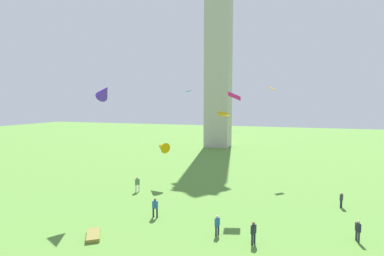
{
  "coord_description": "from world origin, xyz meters",
  "views": [
    {
      "loc": [
        6.18,
        -10.97,
        10.32
      ],
      "look_at": [
        -2.35,
        14.74,
        7.99
      ],
      "focal_mm": 26.08,
      "sensor_mm": 36.0,
      "label": 1
    }
  ],
  "objects_px": {
    "person_0": "(358,230)",
    "person_5": "(137,183)",
    "kite_flying_0": "(104,92)",
    "person_2": "(253,232)",
    "person_1": "(217,224)",
    "kite_flying_2": "(272,89)",
    "person_3": "(155,207)",
    "kite_flying_1": "(162,147)",
    "kite_flying_5": "(188,91)",
    "kite_bundle_2": "(93,235)",
    "kite_flying_4": "(234,96)",
    "monument_obelisk": "(219,38)",
    "person_4": "(341,199)",
    "kite_flying_3": "(223,114)"
  },
  "relations": [
    {
      "from": "person_0",
      "to": "person_5",
      "type": "height_order",
      "value": "person_5"
    },
    {
      "from": "kite_flying_0",
      "to": "person_2",
      "type": "bearing_deg",
      "value": -74.72
    },
    {
      "from": "person_1",
      "to": "kite_flying_2",
      "type": "bearing_deg",
      "value": -170.14
    },
    {
      "from": "person_3",
      "to": "kite_flying_1",
      "type": "bearing_deg",
      "value": -63.81
    },
    {
      "from": "kite_flying_5",
      "to": "kite_bundle_2",
      "type": "xyz_separation_m",
      "value": [
        -0.01,
        -22.53,
        -12.09
      ]
    },
    {
      "from": "kite_flying_4",
      "to": "kite_bundle_2",
      "type": "distance_m",
      "value": 18.79
    },
    {
      "from": "kite_flying_2",
      "to": "kite_flying_1",
      "type": "bearing_deg",
      "value": -174.26
    },
    {
      "from": "monument_obelisk",
      "to": "kite_flying_4",
      "type": "distance_m",
      "value": 40.57
    },
    {
      "from": "person_5",
      "to": "kite_flying_0",
      "type": "height_order",
      "value": "kite_flying_0"
    },
    {
      "from": "monument_obelisk",
      "to": "person_0",
      "type": "relative_size",
      "value": 31.35
    },
    {
      "from": "person_0",
      "to": "kite_flying_2",
      "type": "xyz_separation_m",
      "value": [
        -7.25,
        18.9,
        11.6
      ]
    },
    {
      "from": "person_4",
      "to": "kite_bundle_2",
      "type": "xyz_separation_m",
      "value": [
        -19.5,
        -12.96,
        -0.74
      ]
    },
    {
      "from": "person_4",
      "to": "kite_flying_0",
      "type": "bearing_deg",
      "value": -53.09
    },
    {
      "from": "person_0",
      "to": "kite_bundle_2",
      "type": "bearing_deg",
      "value": -86.46
    },
    {
      "from": "kite_flying_2",
      "to": "monument_obelisk",
      "type": "bearing_deg",
      "value": 88.97
    },
    {
      "from": "person_0",
      "to": "person_1",
      "type": "bearing_deg",
      "value": -90.18
    },
    {
      "from": "person_4",
      "to": "kite_flying_0",
      "type": "xyz_separation_m",
      "value": [
        -23.1,
        -6.04,
        10.67
      ]
    },
    {
      "from": "person_0",
      "to": "kite_flying_3",
      "type": "relative_size",
      "value": 0.88
    },
    {
      "from": "person_1",
      "to": "person_5",
      "type": "xyz_separation_m",
      "value": [
        -11.42,
        7.66,
        0.11
      ]
    },
    {
      "from": "kite_flying_0",
      "to": "kite_flying_1",
      "type": "xyz_separation_m",
      "value": [
        2.61,
        8.16,
        -6.7
      ]
    },
    {
      "from": "person_3",
      "to": "kite_flying_4",
      "type": "height_order",
      "value": "kite_flying_4"
    },
    {
      "from": "person_4",
      "to": "kite_flying_4",
      "type": "height_order",
      "value": "kite_flying_4"
    },
    {
      "from": "person_2",
      "to": "kite_bundle_2",
      "type": "bearing_deg",
      "value": -55.73
    },
    {
      "from": "monument_obelisk",
      "to": "person_3",
      "type": "relative_size",
      "value": 29.4
    },
    {
      "from": "person_1",
      "to": "kite_flying_1",
      "type": "relative_size",
      "value": 0.67
    },
    {
      "from": "person_2",
      "to": "kite_flying_0",
      "type": "relative_size",
      "value": 0.68
    },
    {
      "from": "person_4",
      "to": "kite_flying_2",
      "type": "bearing_deg",
      "value": -125.19
    },
    {
      "from": "kite_flying_5",
      "to": "person_3",
      "type": "bearing_deg",
      "value": 142.21
    },
    {
      "from": "person_1",
      "to": "person_5",
      "type": "distance_m",
      "value": 13.76
    },
    {
      "from": "person_1",
      "to": "kite_flying_1",
      "type": "bearing_deg",
      "value": -121.34
    },
    {
      "from": "person_0",
      "to": "kite_bundle_2",
      "type": "relative_size",
      "value": 0.77
    },
    {
      "from": "person_4",
      "to": "person_5",
      "type": "height_order",
      "value": "person_5"
    },
    {
      "from": "kite_flying_4",
      "to": "kite_flying_0",
      "type": "bearing_deg",
      "value": -153.85
    },
    {
      "from": "monument_obelisk",
      "to": "person_5",
      "type": "relative_size",
      "value": 28.8
    },
    {
      "from": "person_3",
      "to": "kite_flying_4",
      "type": "distance_m",
      "value": 13.92
    },
    {
      "from": "kite_flying_4",
      "to": "kite_bundle_2",
      "type": "height_order",
      "value": "kite_flying_4"
    },
    {
      "from": "person_5",
      "to": "kite_flying_2",
      "type": "distance_m",
      "value": 22.89
    },
    {
      "from": "monument_obelisk",
      "to": "person_3",
      "type": "height_order",
      "value": "monument_obelisk"
    },
    {
      "from": "kite_flying_2",
      "to": "person_0",
      "type": "bearing_deg",
      "value": -99.15
    },
    {
      "from": "kite_flying_4",
      "to": "kite_bundle_2",
      "type": "xyz_separation_m",
      "value": [
        -8.73,
        -12.47,
        -11.02
      ]
    },
    {
      "from": "monument_obelisk",
      "to": "kite_flying_1",
      "type": "bearing_deg",
      "value": -89.27
    },
    {
      "from": "person_1",
      "to": "kite_flying_1",
      "type": "height_order",
      "value": "kite_flying_1"
    },
    {
      "from": "person_2",
      "to": "person_5",
      "type": "distance_m",
      "value": 16.49
    },
    {
      "from": "kite_flying_2",
      "to": "kite_flying_5",
      "type": "height_order",
      "value": "kite_flying_2"
    },
    {
      "from": "kite_flying_0",
      "to": "kite_bundle_2",
      "type": "relative_size",
      "value": 1.17
    },
    {
      "from": "person_0",
      "to": "kite_flying_2",
      "type": "distance_m",
      "value": 23.33
    },
    {
      "from": "kite_flying_5",
      "to": "person_0",
      "type": "bearing_deg",
      "value": -178.27
    },
    {
      "from": "kite_flying_0",
      "to": "kite_flying_3",
      "type": "height_order",
      "value": "kite_flying_0"
    },
    {
      "from": "kite_flying_0",
      "to": "person_0",
      "type": "bearing_deg",
      "value": -63.03
    },
    {
      "from": "person_4",
      "to": "kite_bundle_2",
      "type": "height_order",
      "value": "person_4"
    }
  ]
}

